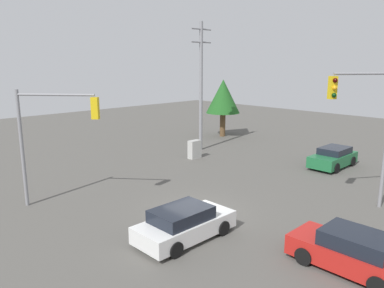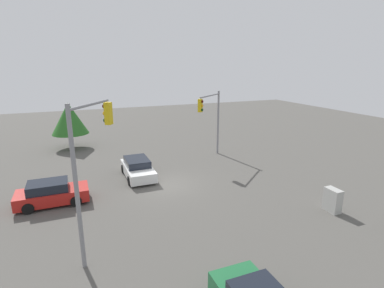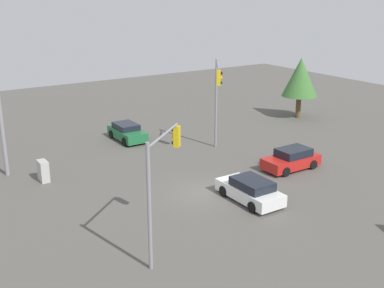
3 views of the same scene
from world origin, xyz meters
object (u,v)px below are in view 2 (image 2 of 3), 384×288
traffic_signal_main (211,114)px  sedan_red (52,193)px  electrical_cabinet (332,200)px  sedan_white (138,168)px  traffic_signal_cross (89,153)px

traffic_signal_main → sedan_red: bearing=-20.5°
sedan_red → electrical_cabinet: size_ratio=2.97×
traffic_signal_main → electrical_cabinet: 12.59m
traffic_signal_main → electrical_cabinet: bearing=59.6°
sedan_white → traffic_signal_cross: size_ratio=0.63×
electrical_cabinet → traffic_signal_cross: bearing=-95.4°
traffic_signal_main → electrical_cabinet: size_ratio=4.26×
traffic_signal_cross → electrical_cabinet: traffic_signal_cross is taller
sedan_white → traffic_signal_cross: bearing=66.5°
sedan_red → traffic_signal_cross: bearing=19.9°
electrical_cabinet → traffic_signal_main: bearing=-169.9°
traffic_signal_main → electrical_cabinet: (11.93, 2.12, -3.40)m
traffic_signal_cross → sedan_white: bearing=10.0°
traffic_signal_cross → electrical_cabinet: (1.23, 13.01, -3.99)m
sedan_red → sedan_white: bearing=113.8°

